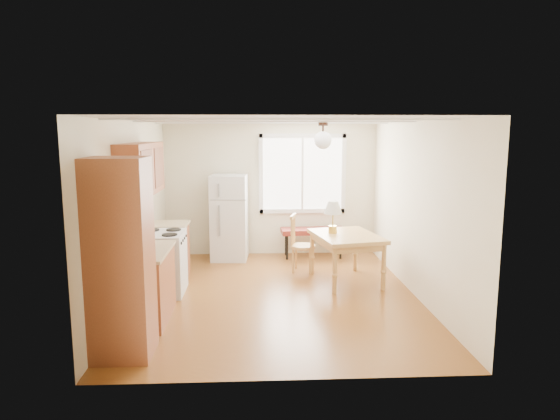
{
  "coord_description": "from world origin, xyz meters",
  "views": [
    {
      "loc": [
        -0.3,
        -6.95,
        2.37
      ],
      "look_at": [
        0.08,
        0.64,
        1.15
      ],
      "focal_mm": 32.0,
      "sensor_mm": 36.0,
      "label": 1
    }
  ],
  "objects": [
    {
      "name": "pendant_light",
      "position": [
        0.7,
        0.4,
        2.24
      ],
      "size": [
        0.26,
        0.26,
        0.4
      ],
      "color": "black",
      "rests_on": "room_shell"
    },
    {
      "name": "kitchen_run",
      "position": [
        -1.72,
        -0.63,
        0.84
      ],
      "size": [
        0.65,
        3.4,
        2.2
      ],
      "color": "brown",
      "rests_on": "ground"
    },
    {
      "name": "window_unit",
      "position": [
        0.6,
        2.47,
        1.55
      ],
      "size": [
        1.64,
        0.05,
        1.51
      ],
      "color": "white",
      "rests_on": "room_shell"
    },
    {
      "name": "dining_table",
      "position": [
        1.12,
        0.61,
        0.66
      ],
      "size": [
        1.13,
        1.37,
        0.76
      ],
      "rotation": [
        0.0,
        0.0,
        0.2
      ],
      "color": "#B28344",
      "rests_on": "ground"
    },
    {
      "name": "coffee_maker",
      "position": [
        -1.72,
        -0.83,
        1.05
      ],
      "size": [
        0.25,
        0.3,
        0.4
      ],
      "rotation": [
        0.0,
        0.0,
        -0.22
      ],
      "color": "black",
      "rests_on": "kitchen_run"
    },
    {
      "name": "refrigerator",
      "position": [
        -0.78,
        2.12,
        0.78
      ],
      "size": [
        0.69,
        0.7,
        1.56
      ],
      "rotation": [
        0.0,
        0.0,
        -0.07
      ],
      "color": "silver",
      "rests_on": "ground"
    },
    {
      "name": "bench",
      "position": [
        0.78,
        2.17,
        0.49
      ],
      "size": [
        1.21,
        0.49,
        0.55
      ],
      "rotation": [
        0.0,
        0.0,
        0.05
      ],
      "color": "maroon",
      "rests_on": "ground"
    },
    {
      "name": "kettle",
      "position": [
        -1.75,
        -0.66,
        1.0
      ],
      "size": [
        0.13,
        0.13,
        0.24
      ],
      "color": "red",
      "rests_on": "kitchen_run"
    },
    {
      "name": "chair",
      "position": [
        0.41,
        1.25,
        0.55
      ],
      "size": [
        0.45,
        0.45,
        0.96
      ],
      "rotation": [
        0.0,
        0.0,
        -0.26
      ],
      "color": "#B28344",
      "rests_on": "ground"
    },
    {
      "name": "table_lamp",
      "position": [
        0.92,
        0.73,
        1.13
      ],
      "size": [
        0.29,
        0.29,
        0.51
      ],
      "rotation": [
        0.0,
        0.0,
        -0.41
      ],
      "color": "gold",
      "rests_on": "dining_table"
    },
    {
      "name": "room_shell",
      "position": [
        0.0,
        0.0,
        1.25
      ],
      "size": [
        4.6,
        5.6,
        2.62
      ],
      "color": "#5F3313",
      "rests_on": "ground"
    }
  ]
}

